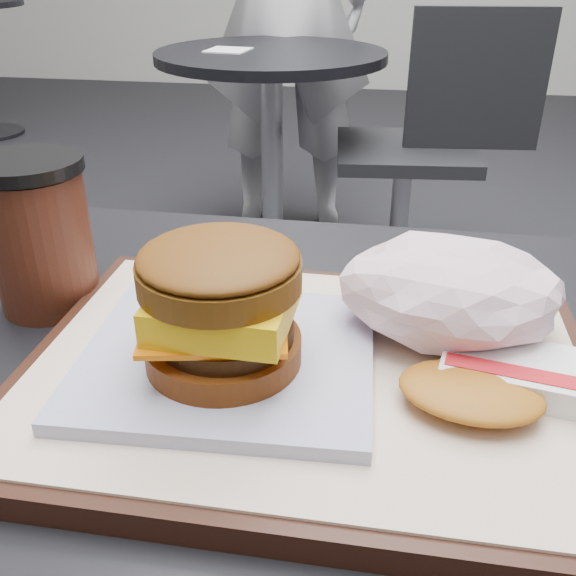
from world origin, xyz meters
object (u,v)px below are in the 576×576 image
Objects in this scene: neighbor_chair at (429,136)px; serving_tray at (307,375)px; coffee_cup at (40,235)px; neighbor_table at (272,117)px; breakfast_sandwich at (224,318)px; hash_brown at (496,380)px; crumpled_wrapper at (451,291)px.

serving_tray is at bearing -95.32° from neighbor_chair.
serving_tray is 0.24m from coffee_cup.
serving_tray is 0.43× the size of neighbor_chair.
coffee_cup is at bearing -85.95° from neighbor_table.
breakfast_sandwich is at bearing -97.01° from neighbor_chair.
coffee_cup reaches higher than hash_brown.
breakfast_sandwich reaches higher than neighbor_table.
hash_brown is 1.01× the size of coffee_cup.
coffee_cup reaches higher than serving_tray.
neighbor_chair is (0.03, 1.66, -0.29)m from hash_brown.
neighbor_chair is at bearing 0.87° from neighbor_table.
neighbor_table is at bearing 99.76° from breakfast_sandwich.
breakfast_sandwich is 1.58× the size of coffee_cup.
hash_brown is (0.12, -0.01, 0.02)m from serving_tray.
serving_tray is 0.12m from crumpled_wrapper.
hash_brown is at bearing 0.80° from breakfast_sandwich.
serving_tray is 1.69m from neighbor_table.
crumpled_wrapper is at bearing -4.62° from coffee_cup.
coffee_cup is at bearing 151.30° from breakfast_sandwich.
hash_brown is at bearing -91.20° from neighbor_chair.
neighbor_table is at bearing 101.57° from serving_tray.
neighbor_table is at bearing -179.13° from neighbor_chair.
breakfast_sandwich is 1.71m from neighbor_table.
breakfast_sandwich reaches higher than serving_tray.
coffee_cup is (-0.17, 0.10, 0.00)m from breakfast_sandwich.
hash_brown reaches higher than neighbor_table.
coffee_cup is 0.17× the size of neighbor_table.
crumpled_wrapper reaches higher than hash_brown.
hash_brown is 0.17× the size of neighbor_table.
neighbor_table is (-0.34, 1.64, -0.23)m from serving_tray.
breakfast_sandwich is 0.26× the size of neighbor_table.
hash_brown is 0.36m from coffee_cup.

